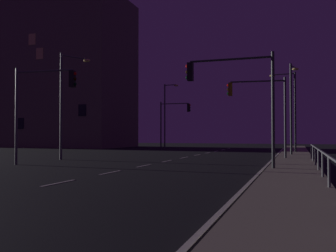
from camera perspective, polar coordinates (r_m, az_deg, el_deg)
The scene contains 14 objects.
ground_plane at distance 21.74m, azimuth -3.19°, elevation -5.98°, with size 112.00×112.00×0.00m, color black.
sidewalk_right at distance 20.14m, azimuth 18.61°, elevation -6.08°, with size 2.48×77.00×0.14m, color gray.
lane_markings_center at distance 25.01m, azimuth -0.15°, elevation -5.37°, with size 0.14×50.00×0.01m.
lane_edge_line at distance 25.18m, azimuth 15.28°, elevation -5.29°, with size 0.14×53.00×0.01m.
traffic_light_mid_right at distance 27.49m, azimuth 13.84°, elevation 3.68°, with size 4.11×0.69×5.70m.
traffic_light_mid_left at distance 44.31m, azimuth 0.80°, elevation 1.54°, with size 3.77×0.34×5.71m.
traffic_light_overhead_east at distance 19.19m, azimuth 10.04°, elevation 5.88°, with size 4.49×0.34×5.68m.
traffic_light_far_right at distance 22.94m, azimuth -18.76°, elevation 4.35°, with size 3.94×0.58×5.70m.
street_lamp_median at distance 37.99m, azimuth 18.22°, elevation 3.25°, with size 2.46×0.36×7.67m.
street_lamp_corner at distance 47.64m, azimuth -0.20°, elevation 2.40°, with size 1.96×0.45×8.24m.
street_lamp_far_end at distance 32.93m, azimuth 18.35°, elevation 3.73°, with size 0.74×1.66×7.55m.
street_lamp_across_street at distance 27.89m, azimuth -15.26°, elevation 4.51°, with size 1.29×2.15×7.59m.
barrier_fence at distance 14.06m, azimuth 22.88°, elevation -4.81°, with size 0.09×26.96×0.98m.
building_distant at distance 59.01m, azimuth -17.47°, elevation 7.37°, with size 23.62×11.50×21.29m.
Camera 1 is at (8.19, -2.57, 1.75)m, focal length 40.00 mm.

